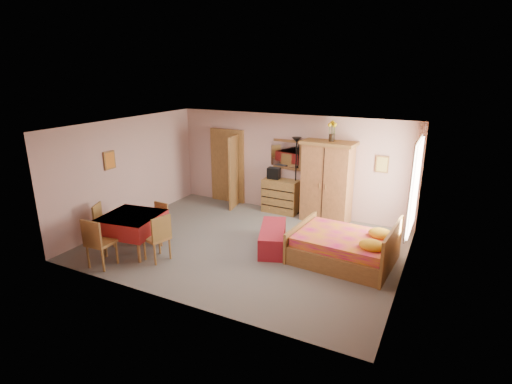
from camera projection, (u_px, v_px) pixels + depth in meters
The scene contains 23 objects.
floor at pixel (246, 245), 8.79m from camera, with size 6.50×6.50×0.00m, color slate.
ceiling at pixel (245, 127), 8.02m from camera, with size 6.50×6.50×0.00m, color brown.
wall_back at pixel (290, 164), 10.54m from camera, with size 6.50×0.10×2.60m, color #C5998F.
wall_front at pixel (170, 229), 6.27m from camera, with size 6.50×0.10×2.60m, color #C5998F.
wall_left at pixel (129, 171), 9.80m from camera, with size 0.10×5.00×2.60m, color #C5998F.
wall_right at pixel (408, 212), 7.01m from camera, with size 0.10×5.00×2.60m, color #C5998F.
doorway at pixel (228, 167), 11.41m from camera, with size 1.06×0.12×2.15m, color #9E6B35.
window at pixel (414, 187), 8.01m from camera, with size 0.08×1.40×1.95m, color white.
picture_left at pixel (109, 160), 9.16m from camera, with size 0.04×0.32×0.42m, color orange.
picture_back at pixel (382, 164), 9.43m from camera, with size 0.30×0.04×0.40m, color #D8BF59.
chest_of_drawers at pixel (281, 196), 10.67m from camera, with size 0.95×0.48×0.90m, color olive.
wall_mirror at pixel (285, 154), 10.52m from camera, with size 1.00×0.05×0.79m, color white.
stereo at pixel (274, 173), 10.60m from camera, with size 0.32×0.23×0.30m, color black.
floor_lamp at pixel (296, 176), 10.42m from camera, with size 0.26×0.26×2.04m, color black.
wardrobe at pixel (327, 182), 9.88m from camera, with size 1.30×0.67×2.04m, color #AC6B3A.
sunflower_vase at pixel (332, 131), 9.50m from camera, with size 0.20×0.20×0.49m, color yellow.
bed at pixel (344, 240), 7.95m from camera, with size 1.96×1.54×0.91m, color #CE1468.
bench at pixel (273, 238), 8.58m from camera, with size 0.51×1.38×0.46m, color maroon.
dining_table at pixel (133, 233), 8.37m from camera, with size 1.11×1.11×0.82m, color maroon.
chair_south at pixel (101, 242), 7.72m from camera, with size 0.46×0.46×1.01m, color olive.
chair_north at pixel (157, 222), 8.92m from camera, with size 0.38×0.38×0.84m, color #A26736.
chair_west at pixel (107, 224), 8.72m from camera, with size 0.42×0.42×0.92m, color #9F6535.
chair_east at pixel (156, 237), 7.99m from camera, with size 0.44×0.44×0.97m, color #A87438.
Camera 1 is at (3.82, -7.09, 3.73)m, focal length 28.00 mm.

